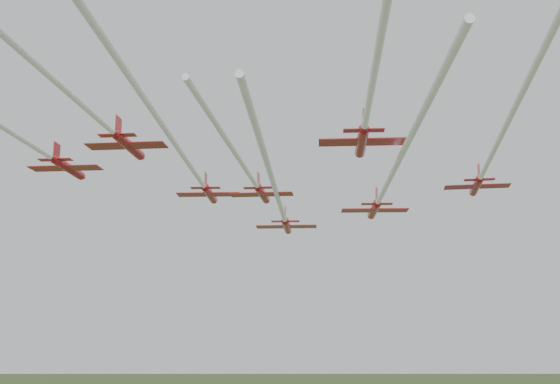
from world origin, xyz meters
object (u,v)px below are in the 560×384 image
(jet_row4_right, at_px, (368,108))
(jet_row4_left, at_px, (51,77))
(jet_row3_left, at_px, (24,140))
(jet_row3_mid, at_px, (250,175))
(jet_lead, at_px, (279,203))
(jet_row2_right, at_px, (388,183))
(jet_row2_left, at_px, (187,161))
(jet_row3_right, at_px, (495,149))

(jet_row4_right, bearing_deg, jet_row4_left, -162.34)
(jet_row3_left, bearing_deg, jet_row4_left, -59.49)
(jet_row3_left, bearing_deg, jet_row3_mid, 15.08)
(jet_lead, relative_size, jet_row2_right, 1.07)
(jet_row2_left, relative_size, jet_row3_mid, 1.47)
(jet_lead, xyz_separation_m, jet_row4_right, (17.77, -29.06, 1.68))
(jet_row2_right, bearing_deg, jet_row3_mid, -161.80)
(jet_row2_right, height_order, jet_row3_left, jet_row3_left)
(jet_row3_mid, bearing_deg, jet_row3_right, -13.98)
(jet_row2_left, height_order, jet_row3_mid, jet_row2_left)
(jet_row2_right, relative_size, jet_row3_left, 1.23)
(jet_row2_right, height_order, jet_row4_left, jet_row4_left)
(jet_row3_right, distance_m, jet_row4_right, 16.33)
(jet_row3_right, height_order, jet_row4_left, jet_row4_left)
(jet_row3_left, height_order, jet_row3_right, jet_row3_left)
(jet_lead, xyz_separation_m, jet_row2_left, (-6.42, -14.82, 2.47))
(jet_row3_mid, bearing_deg, jet_row4_right, -52.19)
(jet_row2_left, distance_m, jet_row3_mid, 8.38)
(jet_row4_left, bearing_deg, jet_lead, 71.65)
(jet_row3_left, relative_size, jet_row4_left, 0.76)
(jet_row2_left, height_order, jet_row2_right, jet_row2_left)
(jet_row3_right, bearing_deg, jet_row3_mid, 168.88)
(jet_row2_left, xyz_separation_m, jet_row3_mid, (8.02, -0.50, -2.39))
(jet_row3_left, height_order, jet_row4_right, jet_row3_left)
(jet_lead, height_order, jet_row3_right, jet_row3_right)
(jet_row4_right, bearing_deg, jet_lead, 106.72)
(jet_row2_left, height_order, jet_row3_right, jet_row2_left)
(jet_row4_left, height_order, jet_row4_right, jet_row4_left)
(jet_row3_left, distance_m, jet_row3_mid, 24.63)
(jet_row2_right, xyz_separation_m, jet_row4_left, (-19.97, -37.36, 1.69))
(jet_lead, relative_size, jet_row3_left, 1.32)
(jet_row3_left, distance_m, jet_row4_left, 22.62)
(jet_row4_right, bearing_deg, jet_row3_mid, 124.92)
(jet_row2_left, xyz_separation_m, jet_row2_right, (21.86, 8.98, -2.15))
(jet_row2_right, height_order, jet_row3_right, jet_row2_right)
(jet_row4_left, bearing_deg, jet_row3_left, 120.92)
(jet_lead, height_order, jet_row3_left, jet_row3_left)
(jet_row4_left, bearing_deg, jet_row3_right, 27.29)
(jet_row4_right, bearing_deg, jet_row2_right, 81.00)
(jet_lead, bearing_deg, jet_row3_left, -141.65)
(jet_lead, xyz_separation_m, jet_row3_mid, (1.60, -15.32, 0.07))
(jet_row3_right, bearing_deg, jet_row4_right, -137.45)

